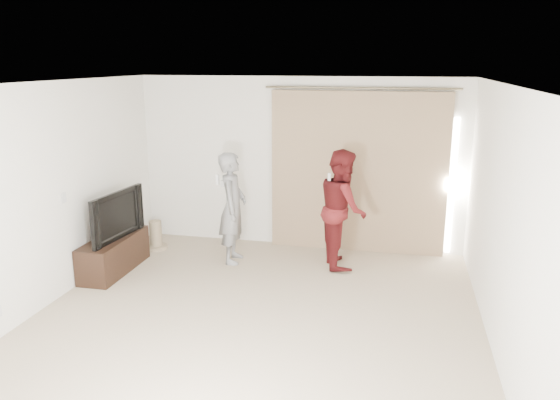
% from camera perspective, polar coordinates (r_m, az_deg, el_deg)
% --- Properties ---
extents(floor, '(5.50, 5.50, 0.00)m').
position_cam_1_polar(floor, '(6.21, -2.86, -12.69)').
color(floor, tan).
rests_on(floor, ground).
extents(wall_back, '(5.00, 0.04, 2.60)m').
position_cam_1_polar(wall_back, '(8.35, 2.01, 3.87)').
color(wall_back, white).
rests_on(wall_back, ground).
extents(wall_left, '(0.04, 5.50, 2.60)m').
position_cam_1_polar(wall_left, '(6.83, -23.69, 0.24)').
color(wall_left, white).
rests_on(wall_left, ground).
extents(ceiling, '(5.00, 5.50, 0.01)m').
position_cam_1_polar(ceiling, '(5.54, -3.21, 12.03)').
color(ceiling, silver).
rests_on(ceiling, wall_back).
extents(curtain, '(2.80, 0.11, 2.46)m').
position_cam_1_polar(curtain, '(8.19, 8.22, 2.83)').
color(curtain, '#A08462').
rests_on(curtain, ground).
extents(tv_console, '(0.44, 1.26, 0.48)m').
position_cam_1_polar(tv_console, '(7.86, -16.94, -5.44)').
color(tv_console, black).
rests_on(tv_console, ground).
extents(tv, '(0.26, 1.13, 0.65)m').
position_cam_1_polar(tv, '(7.70, -17.25, -1.47)').
color(tv, black).
rests_on(tv, tv_console).
extents(scratching_post, '(0.33, 0.33, 0.45)m').
position_cam_1_polar(scratching_post, '(8.62, -12.83, -3.85)').
color(scratching_post, '#9D8A6B').
rests_on(scratching_post, ground).
extents(person_man, '(0.44, 0.62, 1.59)m').
position_cam_1_polar(person_man, '(7.76, -4.97, -0.83)').
color(person_man, gray).
rests_on(person_man, ground).
extents(person_woman, '(0.83, 0.95, 1.66)m').
position_cam_1_polar(person_woman, '(7.63, 6.54, -0.87)').
color(person_woman, '#561315').
rests_on(person_woman, ground).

